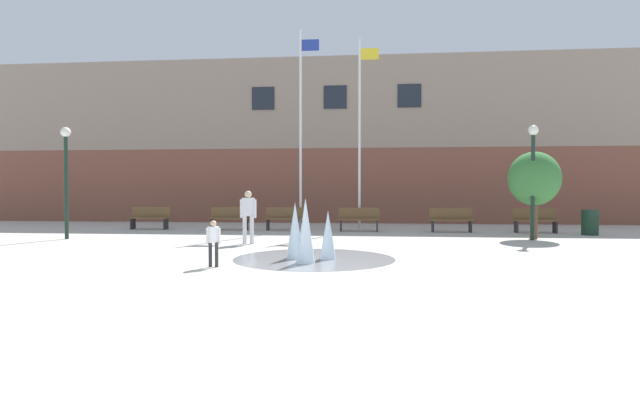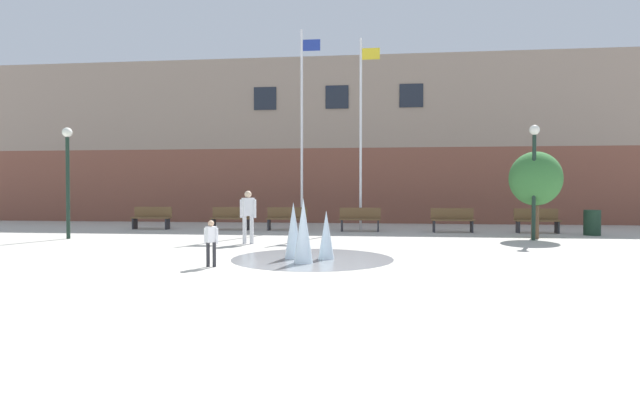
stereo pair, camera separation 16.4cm
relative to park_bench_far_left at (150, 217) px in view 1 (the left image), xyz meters
The scene contains 17 objects.
ground_plane 13.14m from the park_bench_far_left, 56.36° to the right, with size 100.00×100.00×0.00m, color #B2ADA3.
library_building 10.93m from the park_bench_far_left, 45.30° to the left, with size 36.00×6.05×8.01m.
splash_fountain 11.06m from the park_bench_far_left, 47.13° to the right, with size 3.82×3.82×1.45m.
park_bench_far_left is the anchor object (origin of this frame).
park_bench_left_of_flagpoles 3.34m from the park_bench_far_left, ahead, with size 1.60×0.44×0.91m.
park_bench_under_left_flagpole 5.60m from the park_bench_far_left, ahead, with size 1.60×0.44×0.91m.
park_bench_under_right_flagpole 8.52m from the park_bench_far_left, ahead, with size 1.60×0.44×0.91m.
park_bench_near_trashcan 12.02m from the park_bench_far_left, ahead, with size 1.60×0.44×0.91m.
park_bench_far_right 15.10m from the park_bench_far_left, ahead, with size 1.60×0.44×0.91m.
adult_near_bench 7.24m from the park_bench_far_left, 42.75° to the right, with size 0.50×0.36×1.59m.
child_running 10.89m from the park_bench_far_left, 58.77° to the right, with size 0.31×0.24×0.99m.
flagpole_left 7.26m from the park_bench_far_left, ahead, with size 0.80×0.10×8.04m.
flagpole_right 9.28m from the park_bench_far_left, ahead, with size 0.80×0.10×7.62m.
lamp_post_left_lane 4.64m from the park_bench_far_left, 103.33° to the right, with size 0.32×0.32×3.67m.
lamp_post_right_lane 14.57m from the park_bench_far_left, 11.73° to the right, with size 0.32×0.32×3.68m.
trash_can 16.77m from the park_bench_far_left, ahead, with size 0.56×0.56×0.90m, color #193323.
street_tree_near_building 14.63m from the park_bench_far_left, ahead, with size 1.67×1.67×2.88m.
Camera 1 is at (1.65, -8.59, 1.65)m, focal length 28.00 mm.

